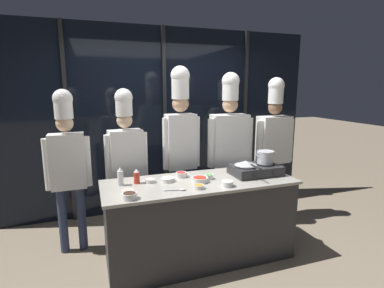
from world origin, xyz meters
name	(u,v)px	position (x,y,z in m)	size (l,w,h in m)	color
ground_plane	(199,257)	(0.00, 0.00, 0.00)	(24.00, 24.00, 0.00)	#7F705B
window_wall_back	(164,121)	(0.00, 1.51, 1.35)	(4.70, 0.09, 2.70)	black
demo_counter	(200,220)	(0.00, 0.00, 0.44)	(2.02, 0.75, 0.88)	#2D2D30
portable_stove	(255,170)	(0.67, 0.01, 0.94)	(0.54, 0.37, 0.12)	#28282B
frying_pan	(246,163)	(0.55, 0.01, 1.02)	(0.25, 0.43, 0.05)	#ADAFB5
stock_pot	(265,157)	(0.80, 0.01, 1.08)	(0.21, 0.19, 0.14)	#B7BABF
squeeze_bottle_clear	(120,177)	(-0.80, 0.13, 0.97)	(0.06, 0.06, 0.19)	white
squeeze_bottle_chili	(137,176)	(-0.64, 0.13, 0.95)	(0.06, 0.06, 0.16)	red
prep_bowl_bean_sprouts	(227,183)	(0.20, -0.26, 0.91)	(0.13, 0.13, 0.06)	white
prep_bowl_carrots	(199,186)	(-0.10, -0.22, 0.90)	(0.11, 0.11, 0.04)	white
prep_bowl_rice	(168,179)	(-0.33, 0.09, 0.91)	(0.14, 0.14, 0.04)	white
prep_bowl_onion	(150,180)	(-0.51, 0.12, 0.90)	(0.10, 0.10, 0.04)	white
prep_bowl_scallions	(209,176)	(0.12, 0.03, 0.91)	(0.09, 0.09, 0.05)	white
prep_bowl_chili_flakes	(200,179)	(-0.01, -0.03, 0.91)	(0.17, 0.17, 0.05)	white
prep_bowl_soy_glaze	(130,195)	(-0.77, -0.28, 0.91)	(0.14, 0.14, 0.06)	white
prep_bowl_shrimp	(128,191)	(-0.77, -0.12, 0.90)	(0.11, 0.11, 0.03)	white
prep_bowl_bell_pepper	(181,174)	(-0.14, 0.20, 0.91)	(0.13, 0.13, 0.05)	white
serving_spoon_slotted	(179,190)	(-0.29, -0.21, 0.89)	(0.21, 0.07, 0.02)	#B2B5BA
chef_head	(67,158)	(-1.31, 0.61, 1.09)	(0.48, 0.20, 1.83)	#2D3856
chef_sous	(126,154)	(-0.68, 0.66, 1.08)	(0.50, 0.25, 1.84)	#2D3856
chef_line	(181,134)	(-0.01, 0.66, 1.28)	(0.48, 0.23, 2.10)	#2D3856
chef_pastry	(229,140)	(0.65, 0.64, 1.17)	(0.62, 0.27, 2.04)	#2D3856
chef_apprentice	(274,139)	(1.35, 0.67, 1.14)	(0.59, 0.24, 1.98)	#2D3856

